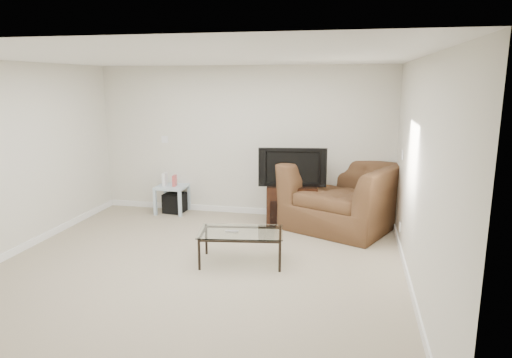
% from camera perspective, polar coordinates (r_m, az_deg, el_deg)
% --- Properties ---
extents(floor, '(5.00, 5.00, 0.00)m').
position_cam_1_polar(floor, '(5.70, -7.59, -11.19)').
color(floor, tan).
rests_on(floor, ground).
extents(ceiling, '(5.00, 5.00, 0.00)m').
position_cam_1_polar(ceiling, '(5.24, -8.38, 14.79)').
color(ceiling, white).
rests_on(ceiling, ground).
extents(wall_back, '(5.00, 0.02, 2.50)m').
position_cam_1_polar(wall_back, '(7.70, -1.63, 4.71)').
color(wall_back, silver).
rests_on(wall_back, ground).
extents(wall_left, '(0.02, 5.00, 2.50)m').
position_cam_1_polar(wall_left, '(6.61, -28.82, 1.96)').
color(wall_left, silver).
rests_on(wall_left, ground).
extents(wall_right, '(0.02, 5.00, 2.50)m').
position_cam_1_polar(wall_right, '(5.07, 19.69, 0.07)').
color(wall_right, silver).
rests_on(wall_right, ground).
extents(plate_back, '(0.12, 0.02, 0.12)m').
position_cam_1_polar(plate_back, '(8.13, -11.33, 4.88)').
color(plate_back, white).
rests_on(plate_back, wall_back).
extents(plate_right_switch, '(0.02, 0.09, 0.13)m').
position_cam_1_polar(plate_right_switch, '(6.63, 17.83, 2.92)').
color(plate_right_switch, white).
rests_on(plate_right_switch, wall_right).
extents(plate_right_outlet, '(0.02, 0.08, 0.12)m').
position_cam_1_polar(plate_right_outlet, '(6.55, 17.54, -5.72)').
color(plate_right_outlet, white).
rests_on(plate_right_outlet, wall_right).
extents(tv_stand, '(0.85, 0.64, 0.65)m').
position_cam_1_polar(tv_stand, '(7.28, 4.48, -3.18)').
color(tv_stand, black).
rests_on(tv_stand, floor).
extents(dvd_player, '(0.43, 0.33, 0.06)m').
position_cam_1_polar(dvd_player, '(7.19, 4.51, -1.61)').
color(dvd_player, black).
rests_on(dvd_player, tv_stand).
extents(television, '(0.99, 0.34, 0.60)m').
position_cam_1_polar(television, '(7.11, 4.56, 1.62)').
color(television, black).
rests_on(television, tv_stand).
extents(side_table, '(0.50, 0.50, 0.48)m').
position_cam_1_polar(side_table, '(8.06, -10.39, -2.47)').
color(side_table, silver).
rests_on(side_table, floor).
extents(subwoofer, '(0.36, 0.36, 0.33)m').
position_cam_1_polar(subwoofer, '(8.08, -10.13, -2.93)').
color(subwoofer, black).
rests_on(subwoofer, floor).
extents(game_console, '(0.06, 0.16, 0.22)m').
position_cam_1_polar(game_console, '(8.01, -11.34, -0.04)').
color(game_console, white).
rests_on(game_console, side_table).
extents(game_case, '(0.06, 0.14, 0.19)m').
position_cam_1_polar(game_case, '(7.94, -10.14, -0.20)').
color(game_case, '#CC4C4C').
rests_on(game_case, side_table).
extents(recliner, '(1.85, 1.58, 1.37)m').
position_cam_1_polar(recliner, '(7.14, 10.64, -0.70)').
color(recliner, brown).
rests_on(recliner, floor).
extents(coffee_table, '(1.12, 0.74, 0.41)m').
position_cam_1_polar(coffee_table, '(5.79, -1.86, -8.50)').
color(coffee_table, black).
rests_on(coffee_table, floor).
extents(remote, '(0.17, 0.05, 0.02)m').
position_cam_1_polar(remote, '(5.71, -3.03, -6.54)').
color(remote, '#B2B2B7').
rests_on(remote, coffee_table).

